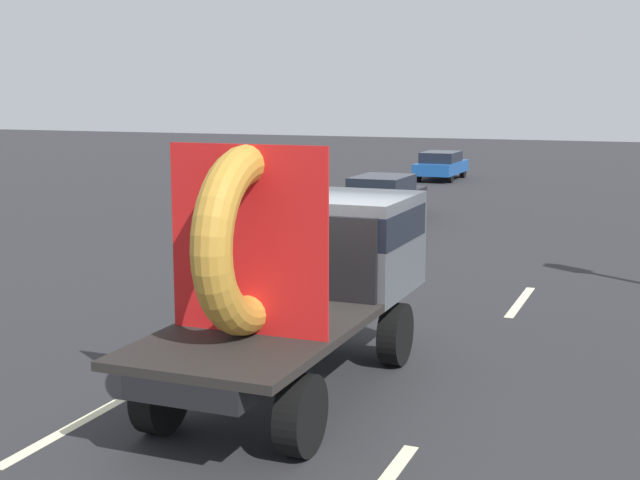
% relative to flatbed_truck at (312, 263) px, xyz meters
% --- Properties ---
extents(ground_plane, '(120.00, 120.00, 0.00)m').
position_rel_flatbed_truck_xyz_m(ground_plane, '(-0.05, 0.10, -1.56)').
color(ground_plane, '#28282B').
extents(flatbed_truck, '(2.02, 5.34, 3.20)m').
position_rel_flatbed_truck_xyz_m(flatbed_truck, '(0.00, 0.00, 0.00)').
color(flatbed_truck, black).
rests_on(flatbed_truck, ground_plane).
extents(distant_sedan, '(1.68, 3.93, 1.28)m').
position_rel_flatbed_truck_xyz_m(distant_sedan, '(-3.74, 14.61, -0.87)').
color(distant_sedan, black).
rests_on(distant_sedan, ground_plane).
extents(lane_dash_left_near, '(0.16, 2.17, 0.01)m').
position_rel_flatbed_truck_xyz_m(lane_dash_left_near, '(-1.87, -2.75, -1.55)').
color(lane_dash_left_near, beige).
rests_on(lane_dash_left_near, ground_plane).
extents(lane_dash_left_far, '(0.16, 2.93, 0.01)m').
position_rel_flatbed_truck_xyz_m(lane_dash_left_far, '(-1.87, 5.33, -1.55)').
color(lane_dash_left_far, beige).
rests_on(lane_dash_left_far, ground_plane).
extents(lane_dash_right_far, '(0.16, 2.47, 0.01)m').
position_rel_flatbed_truck_xyz_m(lane_dash_right_far, '(1.87, 5.39, -1.55)').
color(lane_dash_right_far, beige).
rests_on(lane_dash_right_far, ground_plane).
extents(oncoming_car, '(1.59, 3.70, 1.21)m').
position_rel_flatbed_truck_xyz_m(oncoming_car, '(-5.00, 26.72, -0.91)').
color(oncoming_car, black).
rests_on(oncoming_car, ground_plane).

